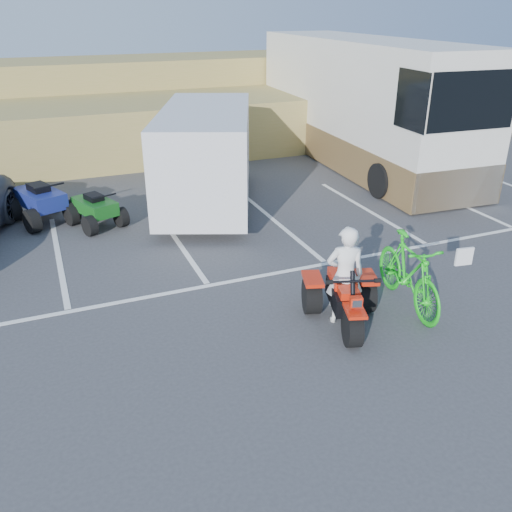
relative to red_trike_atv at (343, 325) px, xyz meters
name	(u,v)px	position (x,y,z in m)	size (l,w,h in m)	color
ground	(253,350)	(-1.76, -0.10, 0.00)	(100.00, 100.00, 0.00)	#3B3B3E
parking_stripes	(222,248)	(-0.90, 3.96, 0.00)	(28.00, 5.16, 0.01)	white
grass_embankment	(106,109)	(-1.76, 15.38, 1.42)	(40.00, 8.50, 3.10)	olive
red_trike_atv	(343,325)	(0.00, 0.00, 0.00)	(1.31, 1.75, 1.14)	red
rider	(345,275)	(0.05, 0.14, 0.90)	(0.66, 0.43, 1.81)	white
green_dirt_bike	(409,273)	(1.42, 0.17, 0.68)	(0.64, 2.28, 1.37)	#14BF19
cargo_trailer	(206,155)	(-0.29, 6.94, 1.43)	(4.22, 6.12, 2.65)	silver
rv_motorhome	(360,111)	(6.14, 9.54, 1.77)	(3.50, 11.47, 4.07)	silver
quad_atv_blue	(44,221)	(-4.65, 7.35, 0.00)	(1.28, 1.72, 1.12)	navy
quad_atv_green	(98,226)	(-3.40, 6.50, 0.00)	(1.07, 1.44, 0.94)	#125016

